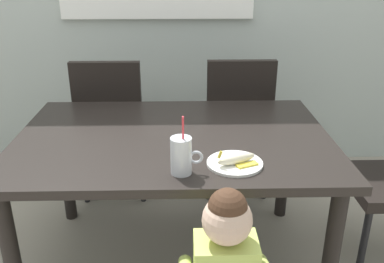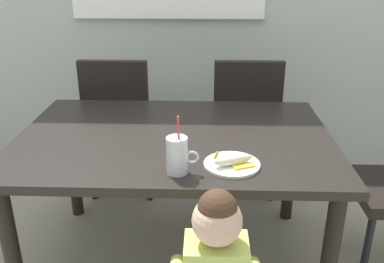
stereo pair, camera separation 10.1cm
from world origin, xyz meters
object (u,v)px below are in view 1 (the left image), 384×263
dining_table (174,152)px  dining_chair_right (237,119)px  milk_cup (182,158)px  peeled_banana (237,159)px  snack_plate (235,163)px  dining_chair_left (112,121)px

dining_table → dining_chair_right: 0.84m
milk_cup → peeled_banana: size_ratio=1.42×
dining_chair_right → snack_plate: (-0.15, -1.05, 0.21)m
dining_table → dining_chair_left: 0.83m
dining_chair_right → milk_cup: bearing=71.7°
milk_cup → peeled_banana: bearing=13.7°
milk_cup → snack_plate: milk_cup is taller
snack_plate → dining_chair_right: bearing=81.9°
dining_table → milk_cup: (0.04, -0.38, 0.16)m
dining_table → dining_chair_right: size_ratio=1.56×
dining_chair_right → peeled_banana: bearing=82.3°
dining_chair_right → dining_chair_left: bearing=1.1°
dining_chair_right → milk_cup: 1.20m
milk_cup → peeled_banana: (0.22, 0.05, -0.04)m
peeled_banana → dining_chair_right: bearing=82.3°
dining_table → peeled_banana: (0.26, -0.33, 0.12)m
milk_cup → peeled_banana: 0.23m
snack_plate → peeled_banana: size_ratio=1.31×
dining_chair_left → peeled_banana: (0.68, -1.04, 0.23)m
dining_chair_right → peeled_banana: size_ratio=5.46×
milk_cup → dining_chair_right: bearing=71.7°
snack_plate → milk_cup: bearing=-163.1°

